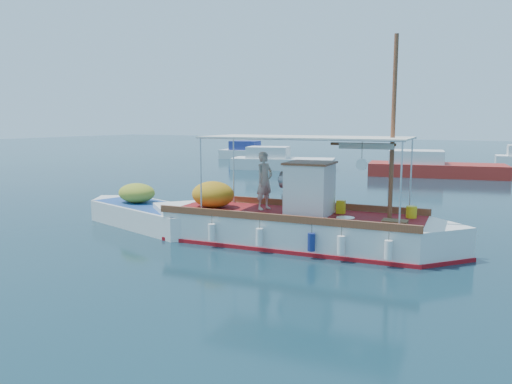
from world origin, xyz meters
The scene contains 6 objects.
ground centered at (0.00, 0.00, 0.00)m, with size 160.00×160.00×0.00m, color black.
fishing_caique centered at (-0.03, -0.11, 0.51)m, with size 9.46×3.19×5.80m.
dinghy centered at (-5.12, -0.25, 0.33)m, with size 6.16×2.93×1.56m.
bg_boat_nw centered at (-9.83, 19.11, 0.49)m, with size 7.56×4.25×1.80m.
bg_boat_n centered at (0.45, 19.71, 0.49)m, with size 8.51×4.34×1.80m.
bg_boat_far_w centered at (-16.36, 26.73, 0.49)m, with size 6.41×3.30×1.80m.
Camera 1 is at (5.81, -12.75, 3.48)m, focal length 35.00 mm.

